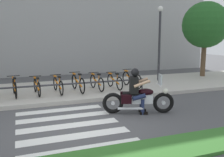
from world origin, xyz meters
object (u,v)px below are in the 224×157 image
at_px(bicycle_2, 37,86).
at_px(bicycle_3, 58,85).
at_px(bicycle_6, 115,81).
at_px(motorcycle, 139,99).
at_px(bike_rack, 71,84).
at_px(bicycle_4, 78,83).
at_px(bicycle_5, 97,82).
at_px(tree_near_rack, 205,25).
at_px(bicycle_7, 132,79).
at_px(bicycle_1, 15,87).
at_px(rider, 136,88).
at_px(street_lamp, 160,37).

distance_m(bicycle_2, bicycle_3, 0.83).
xyz_separation_m(bicycle_3, bicycle_6, (2.50, -0.00, -0.00)).
bearing_deg(bicycle_2, motorcycle, -48.07).
bearing_deg(bike_rack, bicycle_2, 156.03).
relative_size(bicycle_4, bicycle_5, 1.11).
bearing_deg(bicycle_5, tree_near_rack, 12.68).
bearing_deg(motorcycle, bicycle_4, 110.91).
xyz_separation_m(motorcycle, bicycle_4, (-1.23, 3.22, 0.04)).
distance_m(bicycle_7, tree_near_rack, 6.15).
xyz_separation_m(motorcycle, bicycle_1, (-3.73, 3.22, 0.03)).
bearing_deg(bicycle_3, motorcycle, -57.38).
xyz_separation_m(rider, bike_rack, (-1.58, 2.64, -0.26)).
relative_size(rider, bicycle_2, 0.94).
height_order(motorcycle, bike_rack, motorcycle).
bearing_deg(bicycle_6, rider, -98.95).
bearing_deg(motorcycle, rider, 158.13).
bearing_deg(bike_rack, bicycle_3, 126.86).
xyz_separation_m(bicycle_1, bicycle_5, (3.33, 0.00, -0.01)).
bearing_deg(bike_rack, rider, -59.16).
bearing_deg(street_lamp, bike_rack, -160.98).
bearing_deg(bicycle_6, bicycle_5, -179.98).
relative_size(motorcycle, bicycle_7, 1.27).
xyz_separation_m(bicycle_5, bike_rack, (-1.25, -0.55, 0.09)).
distance_m(bike_rack, street_lamp, 5.63).
height_order(bicycle_2, bicycle_5, bicycle_5).
bearing_deg(street_lamp, tree_near_rack, 7.05).
bearing_deg(bicycle_4, bicycle_1, -180.00).
height_order(bicycle_3, bicycle_6, bicycle_3).
distance_m(bicycle_5, bike_rack, 1.37).
height_order(bicycle_4, tree_near_rack, tree_near_rack).
distance_m(motorcycle, bicycle_6, 3.25).
height_order(bicycle_5, bike_rack, bicycle_5).
bearing_deg(bicycle_7, bicycle_2, 179.98).
xyz_separation_m(bicycle_4, bicycle_7, (2.50, -0.00, 0.00)).
height_order(rider, bicycle_6, rider).
xyz_separation_m(motorcycle, street_lamp, (3.38, 4.40, 1.97)).
relative_size(rider, tree_near_rack, 0.33).
xyz_separation_m(street_lamp, tree_near_rack, (3.24, 0.40, 0.66)).
relative_size(bicycle_6, tree_near_rack, 0.35).
xyz_separation_m(bicycle_4, bicycle_6, (1.66, 0.00, -0.03)).
height_order(rider, bicycle_1, rider).
xyz_separation_m(bicycle_4, bicycle_5, (0.83, 0.00, -0.02)).
height_order(bicycle_1, bicycle_3, bicycle_1).
distance_m(rider, bicycle_4, 3.41).
relative_size(rider, bicycle_5, 0.93).
xyz_separation_m(motorcycle, bicycle_6, (0.43, 3.22, 0.01)).
xyz_separation_m(bicycle_2, bicycle_7, (4.16, -0.00, 0.03)).
xyz_separation_m(bicycle_5, tree_near_rack, (7.02, 1.58, 2.60)).
bearing_deg(bicycle_1, bicycle_2, 0.08).
bearing_deg(bike_rack, bicycle_5, 23.97).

